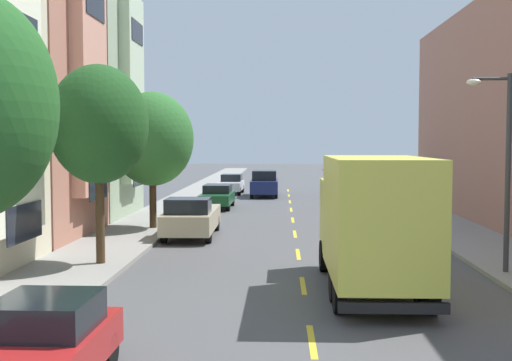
% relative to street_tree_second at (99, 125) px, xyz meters
% --- Properties ---
extents(ground_plane, '(160.00, 160.00, 0.00)m').
position_rel_street_tree_second_xyz_m(ground_plane, '(6.40, 15.64, -4.56)').
color(ground_plane, '#4C4C4F').
extents(sidewalk_left, '(3.20, 120.00, 0.14)m').
position_rel_street_tree_second_xyz_m(sidewalk_left, '(-0.70, 13.64, -4.49)').
color(sidewalk_left, gray).
rests_on(sidewalk_left, ground_plane).
extents(sidewalk_right, '(3.20, 120.00, 0.14)m').
position_rel_street_tree_second_xyz_m(sidewalk_right, '(13.50, 13.64, -4.49)').
color(sidewalk_right, gray).
rests_on(sidewalk_right, ground_plane).
extents(lane_centerline_dashes, '(0.14, 47.20, 0.01)m').
position_rel_street_tree_second_xyz_m(lane_centerline_dashes, '(6.40, 10.14, -4.56)').
color(lane_centerline_dashes, yellow).
rests_on(lane_centerline_dashes, ground_plane).
extents(townhouse_fourth_sage, '(13.55, 7.39, 12.93)m').
position_rel_street_tree_second_xyz_m(townhouse_fourth_sage, '(-8.67, 13.43, 1.70)').
color(townhouse_fourth_sage, '#99AD8E').
rests_on(townhouse_fourth_sage, ground_plane).
extents(street_tree_second, '(3.14, 3.14, 6.33)m').
position_rel_street_tree_second_xyz_m(street_tree_second, '(0.00, 0.00, 0.00)').
color(street_tree_second, '#47331E').
rests_on(street_tree_second, sidewalk_left).
extents(street_tree_third, '(3.71, 3.71, 6.13)m').
position_rel_street_tree_second_xyz_m(street_tree_third, '(0.00, 8.47, -0.42)').
color(street_tree_third, '#47331E').
rests_on(street_tree_third, sidewalk_left).
extents(street_lamp, '(1.35, 0.28, 5.89)m').
position_rel_street_tree_second_xyz_m(street_lamp, '(12.33, -0.92, -0.96)').
color(street_lamp, '#38383D').
rests_on(street_lamp, sidewalk_right).
extents(delivery_box_truck, '(2.43, 7.02, 3.64)m').
position_rel_street_tree_second_xyz_m(delivery_box_truck, '(8.20, -3.19, -2.55)').
color(delivery_box_truck, '#D8D84C').
rests_on(delivery_box_truck, ground_plane).
extents(parked_hatchback_red, '(1.79, 4.02, 1.50)m').
position_rel_street_tree_second_xyz_m(parked_hatchback_red, '(1.94, -10.33, -3.81)').
color(parked_hatchback_red, '#AD1E1E').
rests_on(parked_hatchback_red, ground_plane).
extents(parked_sedan_forest, '(1.85, 4.52, 1.43)m').
position_rel_street_tree_second_xyz_m(parked_sedan_forest, '(1.95, 18.30, -3.81)').
color(parked_sedan_forest, '#194C28').
rests_on(parked_sedan_forest, ground_plane).
extents(parked_suv_teal, '(2.01, 4.82, 1.93)m').
position_rel_street_tree_second_xyz_m(parked_suv_teal, '(10.90, 27.38, -3.58)').
color(parked_suv_teal, '#195B60').
rests_on(parked_suv_teal, ground_plane).
extents(parked_pickup_champagne, '(2.06, 5.32, 1.73)m').
position_rel_street_tree_second_xyz_m(parked_pickup_champagne, '(2.01, 6.60, -3.73)').
color(parked_pickup_champagne, tan).
rests_on(parked_pickup_champagne, ground_plane).
extents(parked_hatchback_white, '(1.85, 4.05, 1.50)m').
position_rel_street_tree_second_xyz_m(parked_hatchback_white, '(1.97, 29.02, -3.81)').
color(parked_hatchback_white, silver).
rests_on(parked_hatchback_white, ground_plane).
extents(parked_hatchback_charcoal, '(1.84, 4.04, 1.50)m').
position_rel_street_tree_second_xyz_m(parked_hatchback_charcoal, '(10.74, 9.17, -3.81)').
color(parked_hatchback_charcoal, '#333338').
rests_on(parked_hatchback_charcoal, ground_plane).
extents(parked_suv_orange, '(2.02, 4.83, 1.93)m').
position_rel_street_tree_second_xyz_m(parked_suv_orange, '(10.61, 19.17, -3.58)').
color(parked_suv_orange, orange).
rests_on(parked_suv_orange, ground_plane).
extents(moving_navy_sedan, '(1.95, 4.80, 1.93)m').
position_rel_street_tree_second_xyz_m(moving_navy_sedan, '(4.60, 26.64, -3.58)').
color(moving_navy_sedan, navy).
rests_on(moving_navy_sedan, ground_plane).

